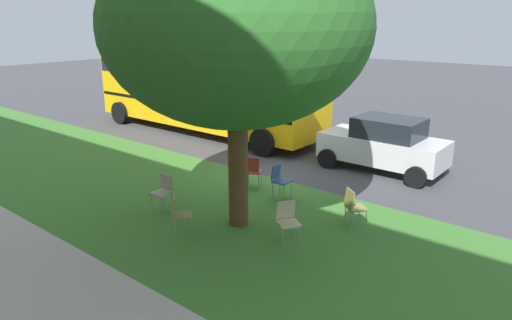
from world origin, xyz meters
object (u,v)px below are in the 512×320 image
street_tree (236,29)px  chair_2 (163,189)px  chair_1 (179,212)px  school_bus (204,89)px  chair_0 (253,170)px  chair_4 (280,178)px  parked_car (384,144)px  chair_5 (288,219)px  chair_3 (353,205)px

street_tree → chair_2: (1.97, 0.51, -3.77)m
chair_1 → school_bus: (6.29, -7.06, 1.24)m
chair_0 → chair_4: same height
chair_2 → parked_car: size_ratio=0.24×
chair_1 → chair_4: same height
street_tree → chair_5: street_tree is taller
chair_1 → chair_0: bearing=-79.3°
chair_3 → chair_4: same height
chair_4 → school_bus: size_ratio=0.08×
chair_0 → chair_4: size_ratio=1.00×
chair_4 → school_bus: school_bus is taller
chair_1 → parked_car: 7.09m
chair_2 → chair_4: 2.97m
chair_2 → chair_5: size_ratio=1.00×
chair_1 → parked_car: (-1.50, -6.93, 0.32)m
street_tree → chair_2: size_ratio=7.18×
chair_1 → chair_2: same height
school_bus → chair_4: bearing=149.5°
chair_2 → chair_5: (-3.34, -0.49, 0.00)m
chair_1 → chair_3: same height
street_tree → parked_car: street_tree is taller
parked_car → chair_3: bearing=105.9°
chair_1 → school_bus: size_ratio=0.08×
street_tree → chair_0: bearing=-58.3°
chair_4 → chair_5: 2.54m
street_tree → chair_5: (-1.37, 0.02, -3.77)m
chair_3 → chair_4: 2.38m
chair_5 → chair_4: bearing=-50.0°
chair_2 → chair_5: 3.37m
street_tree → chair_1: bearing=62.5°
chair_3 → school_bus: bearing=-25.8°
chair_5 → street_tree: bearing=-0.9°
parked_car → school_bus: size_ratio=0.36×
chair_5 → parked_car: 5.76m
chair_1 → parked_car: bearing=-102.3°
street_tree → chair_4: bearing=-82.0°
street_tree → chair_4: street_tree is taller
chair_0 → chair_5: 3.32m
chair_4 → parked_car: size_ratio=0.24×
chair_0 → chair_3: 3.36m
parked_car → chair_5: bearing=94.9°
chair_0 → chair_3: same height
chair_0 → chair_1: (-0.61, 3.24, 0.00)m
chair_2 → chair_3: same height
school_bus → chair_5: bearing=144.7°
chair_2 → chair_4: same height
chair_0 → chair_2: bearing=74.0°
chair_0 → chair_3: size_ratio=1.00×
street_tree → chair_3: 4.55m
chair_4 → school_bus: 7.83m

